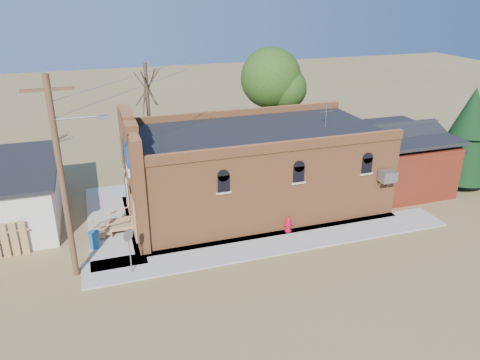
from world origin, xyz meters
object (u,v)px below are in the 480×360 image
object	(u,v)px
utility_pole	(63,177)
stop_sign	(129,240)
trash_barrel	(94,239)
brick_bar	(251,169)
fire_hydrant	(288,224)

from	to	relation	value
utility_pole	stop_sign	world-z (taller)	utility_pole
trash_barrel	utility_pole	bearing A→B (deg)	-111.66
brick_bar	fire_hydrant	world-z (taller)	brick_bar
fire_hydrant	trash_barrel	xyz separation A→B (m)	(-9.76, 1.53, 0.00)
brick_bar	trash_barrel	world-z (taller)	brick_bar
brick_bar	fire_hydrant	size ratio (longest dim) A/B	19.62
brick_bar	trash_barrel	distance (m)	9.39
stop_sign	utility_pole	bearing A→B (deg)	145.62
brick_bar	fire_hydrant	distance (m)	4.21
stop_sign	brick_bar	bearing A→B (deg)	16.05
brick_bar	utility_pole	size ratio (longest dim) A/B	1.82
trash_barrel	brick_bar	bearing A→B (deg)	13.63
fire_hydrant	stop_sign	xyz separation A→B (m)	(-8.27, -1.29, 1.26)
brick_bar	stop_sign	distance (m)	8.99
brick_bar	utility_pole	xyz separation A→B (m)	(-9.79, -4.29, 2.43)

